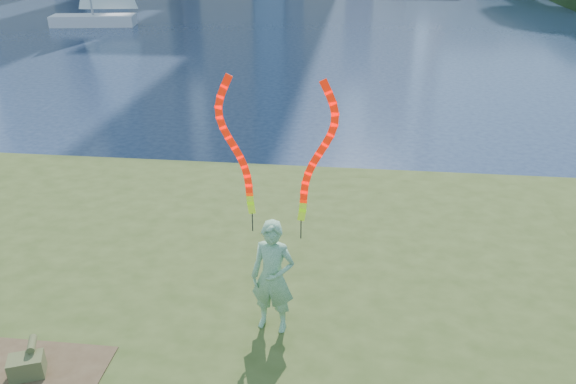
# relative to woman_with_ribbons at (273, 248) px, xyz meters

# --- Properties ---
(ground) EXTENTS (320.00, 320.00, 0.00)m
(ground) POSITION_rel_woman_with_ribbons_xyz_m (-1.59, 0.95, -2.19)
(ground) COLOR #1A2741
(ground) RESTS_ON ground
(woman_with_ribbons) EXTENTS (2.09, 0.59, 4.17)m
(woman_with_ribbons) POSITION_rel_woman_with_ribbons_xyz_m (0.00, 0.00, 0.00)
(woman_with_ribbons) COLOR #1D6729
(woman_with_ribbons) RESTS_ON grassy_knoll
(canvas_bag) EXTENTS (0.53, 0.59, 0.43)m
(canvas_bag) POSITION_rel_woman_with_ribbons_xyz_m (-3.19, -1.41, -1.22)
(canvas_bag) COLOR #4C502A
(canvas_bag) RESTS_ON grassy_knoll
(sailboat) EXTENTS (5.91, 2.61, 8.86)m
(sailboat) POSITION_rel_woman_with_ribbons_xyz_m (-16.21, 30.80, -0.67)
(sailboat) COLOR silver
(sailboat) RESTS_ON ground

